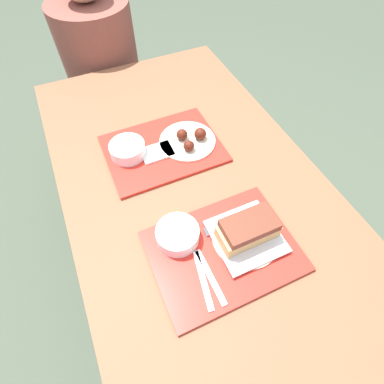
{
  "coord_description": "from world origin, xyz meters",
  "views": [
    {
      "loc": [
        -0.26,
        -0.53,
        1.59
      ],
      "look_at": [
        -0.03,
        -0.02,
        0.82
      ],
      "focal_mm": 28.0,
      "sensor_mm": 36.0,
      "label": 1
    }
  ],
  "objects": [
    {
      "name": "ground_plane",
      "position": [
        0.0,
        0.0,
        0.0
      ],
      "size": [
        12.0,
        12.0,
        0.0
      ],
      "primitive_type": "plane",
      "color": "#424C3D"
    },
    {
      "name": "wings_plate_far",
      "position": [
        0.06,
        0.21,
        0.8
      ],
      "size": [
        0.21,
        0.21,
        0.05
      ],
      "color": "beige",
      "rests_on": "tray_far"
    },
    {
      "name": "condiment_packet",
      "position": [
        -0.03,
        -0.16,
        0.79
      ],
      "size": [
        0.04,
        0.03,
        0.01
      ],
      "color": "#3F3F47",
      "rests_on": "tray_near"
    },
    {
      "name": "bowl_coleslaw_far",
      "position": [
        -0.17,
        0.25,
        0.82
      ],
      "size": [
        0.13,
        0.13,
        0.05
      ],
      "color": "silver",
      "rests_on": "tray_far"
    },
    {
      "name": "napkin_far",
      "position": [
        -0.07,
        0.21,
        0.79
      ],
      "size": [
        0.11,
        0.08,
        0.01
      ],
      "color": "white",
      "rests_on": "tray_far"
    },
    {
      "name": "tray_near",
      "position": [
        -0.03,
        -0.23,
        0.78
      ],
      "size": [
        0.42,
        0.32,
        0.01
      ],
      "color": "red",
      "rests_on": "picnic_table"
    },
    {
      "name": "bowl_coleslaw_near",
      "position": [
        -0.13,
        -0.14,
        0.82
      ],
      "size": [
        0.13,
        0.13,
        0.05
      ],
      "color": "silver",
      "rests_on": "tray_near"
    },
    {
      "name": "picnic_table",
      "position": [
        0.0,
        0.0,
        0.68
      ],
      "size": [
        0.86,
        1.67,
        0.78
      ],
      "color": "brown",
      "rests_on": "ground_plane"
    },
    {
      "name": "plastic_knife_near",
      "position": [
        -0.1,
        -0.29,
        0.79
      ],
      "size": [
        0.02,
        0.17,
        0.0
      ],
      "color": "white",
      "rests_on": "tray_near"
    },
    {
      "name": "picnic_bench_far",
      "position": [
        0.0,
        1.05,
        0.4
      ],
      "size": [
        0.82,
        0.28,
        0.48
      ],
      "color": "brown",
      "rests_on": "ground_plane"
    },
    {
      "name": "tray_far",
      "position": [
        -0.04,
        0.23,
        0.78
      ],
      "size": [
        0.42,
        0.32,
        0.01
      ],
      "color": "red",
      "rests_on": "picnic_table"
    },
    {
      "name": "person_seated_across",
      "position": [
        -0.09,
        1.05,
        0.77
      ],
      "size": [
        0.39,
        0.39,
        0.72
      ],
      "color": "brown",
      "rests_on": "picnic_bench_far"
    },
    {
      "name": "plastic_fork_near",
      "position": [
        -0.12,
        -0.29,
        0.79
      ],
      "size": [
        0.05,
        0.17,
        0.0
      ],
      "color": "white",
      "rests_on": "tray_near"
    },
    {
      "name": "brisket_sandwich_plate",
      "position": [
        0.05,
        -0.22,
        0.83
      ],
      "size": [
        0.2,
        0.2,
        0.09
      ],
      "color": "beige",
      "rests_on": "tray_near"
    }
  ]
}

